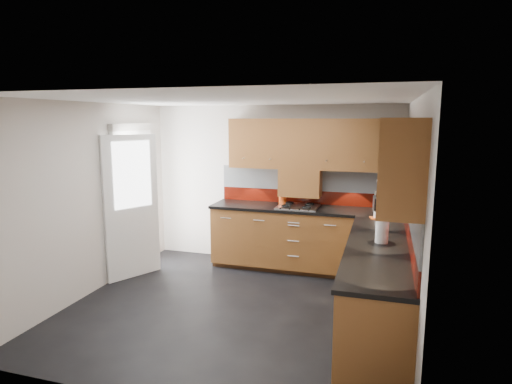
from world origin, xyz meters
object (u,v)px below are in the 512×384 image
(utensil_pot, at_px, (283,198))
(toaster, at_px, (383,204))
(gas_hob, at_px, (298,206))
(food_processor, at_px, (381,208))

(utensil_pot, bearing_deg, toaster, -1.27)
(gas_hob, distance_m, utensil_pot, 0.31)
(toaster, distance_m, food_processor, 0.51)
(food_processor, bearing_deg, utensil_pot, 159.13)
(toaster, bearing_deg, gas_hob, -174.41)
(gas_hob, relative_size, food_processor, 1.99)
(utensil_pot, bearing_deg, gas_hob, -29.63)
(gas_hob, relative_size, utensil_pot, 1.46)
(gas_hob, height_order, toaster, toaster)
(utensil_pot, relative_size, food_processor, 1.36)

